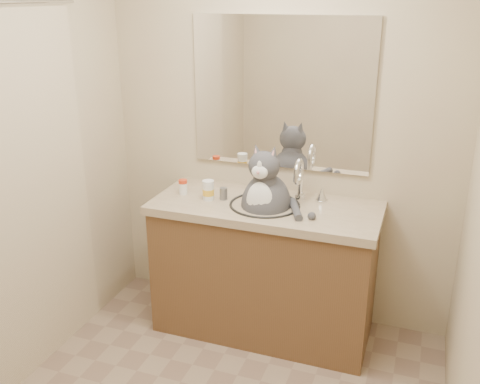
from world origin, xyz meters
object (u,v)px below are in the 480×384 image
pill_bottle_redcap (183,187)px  pill_bottle_orange (208,190)px  cat (266,201)px  grey_canister (224,194)px

pill_bottle_redcap → pill_bottle_orange: size_ratio=0.77×
cat → grey_canister: size_ratio=7.90×
cat → grey_canister: cat is taller
pill_bottle_orange → grey_canister: (0.09, 0.03, -0.02)m
pill_bottle_orange → pill_bottle_redcap: bearing=169.5°
grey_canister → pill_bottle_redcap: bearing=179.4°
cat → pill_bottle_orange: size_ratio=4.89×
pill_bottle_redcap → pill_bottle_orange: (0.18, -0.03, 0.01)m
cat → pill_bottle_redcap: size_ratio=6.34×
cat → grey_canister: 0.27m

